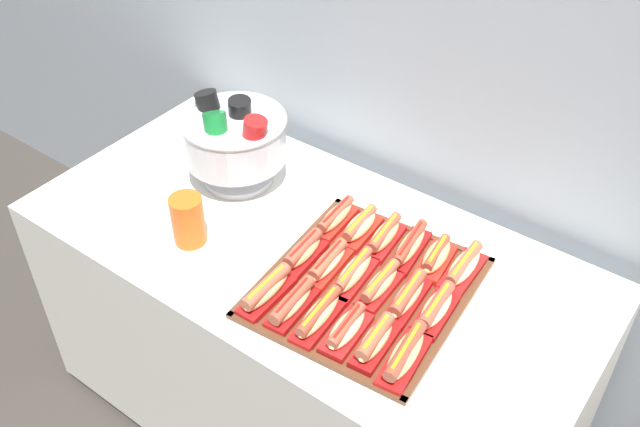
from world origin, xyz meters
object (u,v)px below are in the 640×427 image
(hot_dog_0, at_px, (266,291))
(hot_dog_8, at_px, (354,273))
(punch_bowl, at_px, (234,138))
(hot_dog_4, at_px, (375,341))
(hot_dog_12, at_px, (336,217))
(serving_tray, at_px, (366,288))
(hot_dog_15, at_px, (410,246))
(hot_dog_3, at_px, (346,329))
(hot_dog_1, at_px, (292,304))
(hot_dog_6, at_px, (303,252))
(hot_dog_13, at_px, (360,227))
(cup_stack, at_px, (188,220))
(hot_dog_17, at_px, (463,267))
(buffet_table, at_px, (308,337))
(hot_dog_7, at_px, (328,263))
(hot_dog_9, at_px, (380,285))
(hot_dog_14, at_px, (384,236))
(hot_dog_11, at_px, (436,309))
(hot_dog_2, at_px, (319,315))
(hot_dog_5, at_px, (405,355))
(hot_dog_16, at_px, (436,257))
(hot_dog_10, at_px, (407,297))

(hot_dog_0, height_order, hot_dog_8, hot_dog_0)
(punch_bowl, bearing_deg, hot_dog_4, -24.18)
(hot_dog_12, distance_m, punch_bowl, 0.38)
(serving_tray, distance_m, hot_dog_15, 0.17)
(serving_tray, bearing_deg, hot_dog_3, -72.48)
(hot_dog_1, bearing_deg, hot_dog_4, 4.71)
(hot_dog_0, distance_m, hot_dog_4, 0.30)
(hot_dog_1, distance_m, hot_dog_6, 0.18)
(hot_dog_3, height_order, punch_bowl, punch_bowl)
(hot_dog_13, height_order, cup_stack, cup_stack)
(hot_dog_17, height_order, cup_stack, cup_stack)
(hot_dog_15, bearing_deg, hot_dog_6, -139.03)
(buffet_table, distance_m, hot_dog_7, 0.43)
(punch_bowl, bearing_deg, hot_dog_0, -40.57)
(hot_dog_4, relative_size, hot_dog_12, 0.94)
(hot_dog_0, height_order, hot_dog_9, hot_dog_0)
(serving_tray, xyz_separation_m, hot_dog_14, (-0.05, 0.16, 0.03))
(hot_dog_11, bearing_deg, hot_dog_2, -139.03)
(hot_dog_8, distance_m, hot_dog_12, 0.22)
(hot_dog_11, distance_m, cup_stack, 0.69)
(hot_dog_17, bearing_deg, serving_tray, -133.94)
(hot_dog_1, distance_m, hot_dog_11, 0.34)
(serving_tray, distance_m, hot_dog_5, 0.25)
(hot_dog_3, bearing_deg, hot_dog_11, 52.44)
(hot_dog_16, bearing_deg, hot_dog_14, -175.29)
(buffet_table, relative_size, cup_stack, 11.05)
(hot_dog_3, relative_size, hot_dog_13, 1.02)
(hot_dog_10, height_order, cup_stack, cup_stack)
(hot_dog_11, distance_m, punch_bowl, 0.77)
(serving_tray, bearing_deg, hot_dog_17, 46.06)
(hot_dog_5, height_order, hot_dog_8, hot_dog_5)
(hot_dog_12, bearing_deg, hot_dog_17, 4.71)
(hot_dog_2, relative_size, hot_dog_17, 1.07)
(hot_dog_15, distance_m, hot_dog_17, 0.15)
(buffet_table, distance_m, hot_dog_16, 0.54)
(hot_dog_4, distance_m, cup_stack, 0.61)
(hot_dog_16, xyz_separation_m, punch_bowl, (-0.66, -0.02, 0.11))
(hot_dog_7, height_order, hot_dog_10, hot_dog_10)
(hot_dog_2, height_order, hot_dog_11, same)
(buffet_table, relative_size, hot_dog_14, 9.47)
(serving_tray, distance_m, hot_dog_7, 0.12)
(cup_stack, bearing_deg, hot_dog_10, 13.00)
(hot_dog_1, height_order, hot_dog_13, hot_dog_13)
(hot_dog_7, relative_size, hot_dog_10, 0.95)
(serving_tray, relative_size, hot_dog_10, 3.10)
(hot_dog_4, bearing_deg, hot_dog_11, 70.27)
(hot_dog_0, distance_m, hot_dog_17, 0.50)
(hot_dog_3, xyz_separation_m, hot_dog_9, (-0.01, 0.16, 0.00))
(hot_dog_0, xyz_separation_m, hot_dog_15, (0.20, 0.35, -0.00))
(hot_dog_3, bearing_deg, hot_dog_15, 94.71)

